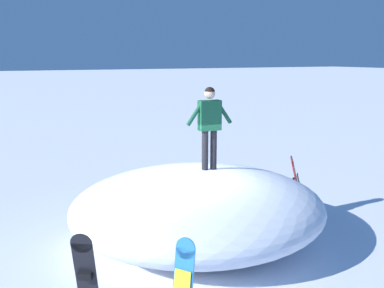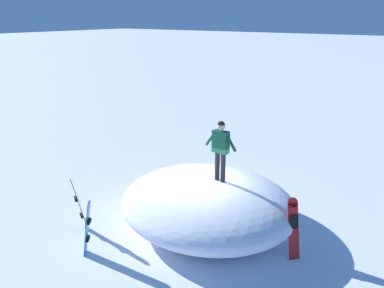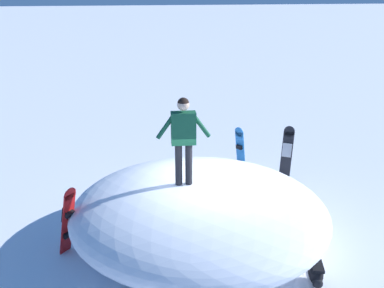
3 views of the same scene
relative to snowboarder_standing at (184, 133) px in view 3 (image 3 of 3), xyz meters
name	(u,v)px [view 3 (image 3 of 3)]	position (x,y,z in m)	size (l,w,h in m)	color
ground	(210,239)	(-0.60, -0.23, -2.58)	(240.00, 240.00, 0.00)	white
snow_mound	(199,212)	(-0.33, -0.13, -1.82)	(4.91, 5.40, 1.51)	white
snowboarder_standing	(184,133)	(0.00, 0.00, 0.00)	(1.06, 0.25, 1.77)	black
snowboard_primary_upright	(286,156)	(-3.21, -2.51, -1.71)	(0.44, 0.47, 1.68)	black
snowboard_secondary_upright	(68,220)	(2.33, -0.15, -1.76)	(0.50, 0.49, 1.59)	red
snowboard_tertiary_upright	(240,152)	(-2.09, -3.17, -1.77)	(0.37, 0.38, 1.57)	#2672BF
backpack_near	(316,274)	(-2.24, 1.54, -2.37)	(0.37, 0.67, 0.42)	black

